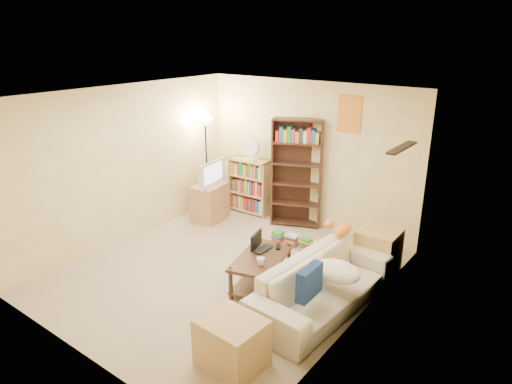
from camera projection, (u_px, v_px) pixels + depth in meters
room at (222, 162)px, 5.99m from camera, size 4.50×4.54×2.52m
sofa at (323, 285)px, 5.59m from camera, size 2.26×1.16×0.62m
navy_pillow at (309, 282)px, 5.11m from camera, size 0.13×0.41×0.37m
cream_blanket at (337, 271)px, 5.46m from camera, size 0.57×0.41×0.25m
tabby_cat at (341, 229)px, 6.22m from camera, size 0.49×0.20×0.17m
coffee_table at (261, 267)px, 6.06m from camera, size 0.79×1.12×0.45m
laptop at (266, 250)px, 6.15m from camera, size 0.33×0.22×0.03m
laptop_screen at (256, 240)px, 6.17m from camera, size 0.10×0.33×0.22m
mug at (261, 261)px, 5.77m from camera, size 0.12×0.12×0.10m
tv_remote at (278, 246)px, 6.26m from camera, size 0.14×0.18×0.02m
tv_stand at (210, 202)px, 8.23m from camera, size 0.53×0.68×0.67m
television at (209, 173)px, 8.04m from camera, size 0.80×0.33×0.44m
tall_bookshelf at (297, 171)px, 7.80m from camera, size 0.89×0.59×1.89m
short_bookshelf at (250, 186)px, 8.53m from camera, size 0.81×0.35×1.03m
desk_fan at (251, 148)px, 8.21m from camera, size 0.37×0.21×0.46m
floor_lamp at (206, 139)px, 8.23m from camera, size 0.30×0.30×1.77m
side_table at (378, 250)px, 6.48m from camera, size 0.55×0.55×0.62m
end_cabinet at (232, 343)px, 4.63m from camera, size 0.66×0.56×0.53m
book_stacks at (294, 241)px, 7.26m from camera, size 0.78×0.22×0.23m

